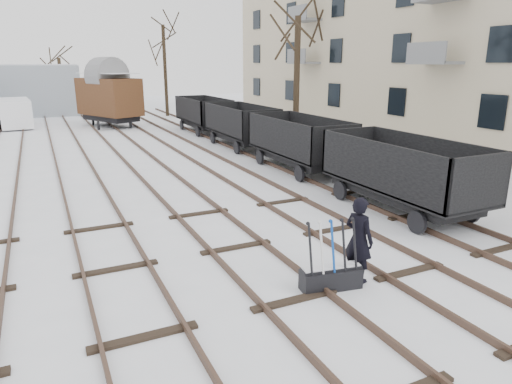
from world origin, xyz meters
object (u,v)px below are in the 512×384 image
worker (359,239)px  freight_wagon_a (401,184)px  box_van_wagon (109,96)px  panel_van (15,113)px  ground_frame (331,276)px

worker → freight_wagon_a: 5.47m
box_van_wagon → panel_van: 6.93m
ground_frame → box_van_wagon: 28.50m
box_van_wagon → panel_van: (-6.40, 2.37, -1.19)m
ground_frame → panel_van: bearing=111.2°
worker → box_van_wagon: bearing=-14.3°
freight_wagon_a → box_van_wagon: size_ratio=0.99×
worker → panel_van: (-7.43, 30.70, 0.13)m
worker → panel_van: 31.59m
ground_frame → freight_wagon_a: size_ratio=0.26×
ground_frame → freight_wagon_a: bearing=43.6°
worker → box_van_wagon: size_ratio=0.33×
worker → freight_wagon_a: size_ratio=0.33×
ground_frame → box_van_wagon: size_ratio=0.26×
worker → freight_wagon_a: (4.29, 3.39, -0.06)m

